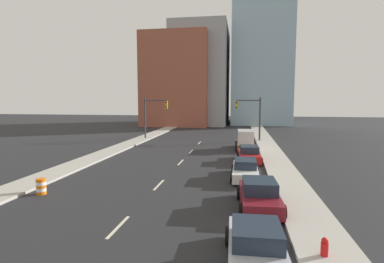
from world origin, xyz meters
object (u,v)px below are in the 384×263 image
object	(u,v)px
traffic_signal_right	(253,113)
fire_hydrant	(324,249)
sedan_white	(245,170)
sedan_maroon	(259,195)
traffic_signal_left	(151,113)
sedan_red	(249,155)
traffic_barrel	(41,186)
box_truck_brown	(245,140)
sedan_silver	(256,247)

from	to	relation	value
traffic_signal_right	fire_hydrant	world-z (taller)	traffic_signal_right
traffic_signal_right	sedan_white	world-z (taller)	traffic_signal_right
traffic_signal_right	sedan_maroon	size ratio (longest dim) A/B	1.32
traffic_signal_left	sedan_red	size ratio (longest dim) A/B	1.32
traffic_barrel	box_truck_brown	size ratio (longest dim) A/B	0.18
traffic_barrel	sedan_silver	size ratio (longest dim) A/B	0.22
sedan_silver	traffic_signal_right	bearing A→B (deg)	86.57
fire_hydrant	sedan_maroon	bearing A→B (deg)	112.23
traffic_barrel	fire_hydrant	size ratio (longest dim) A/B	1.14
sedan_maroon	sedan_red	bearing A→B (deg)	88.17
traffic_signal_right	sedan_silver	world-z (taller)	traffic_signal_right
traffic_signal_right	sedan_maroon	distance (m)	25.65
sedan_white	sedan_red	bearing A→B (deg)	85.87
sedan_silver	traffic_barrel	bearing A→B (deg)	153.12
traffic_signal_left	sedan_maroon	world-z (taller)	traffic_signal_left
sedan_silver	sedan_red	size ratio (longest dim) A/B	0.98
sedan_silver	box_truck_brown	world-z (taller)	box_truck_brown
fire_hydrant	sedan_maroon	xyz separation A→B (m)	(-1.97, 4.81, 0.28)
traffic_barrel	fire_hydrant	distance (m)	15.52
sedan_maroon	sedan_white	xyz separation A→B (m)	(-0.64, 5.91, -0.05)
sedan_silver	box_truck_brown	size ratio (longest dim) A/B	0.81
traffic_signal_right	box_truck_brown	world-z (taller)	traffic_signal_right
traffic_signal_left	traffic_barrel	distance (m)	25.42
traffic_signal_right	box_truck_brown	distance (m)	7.49
traffic_signal_right	box_truck_brown	size ratio (longest dim) A/B	1.10
traffic_signal_left	sedan_red	bearing A→B (deg)	-45.60
traffic_barrel	box_truck_brown	bearing A→B (deg)	56.24
fire_hydrant	sedan_red	distance (m)	16.81
fire_hydrant	sedan_white	world-z (taller)	sedan_white
traffic_signal_right	box_truck_brown	bearing A→B (deg)	-98.41
traffic_barrel	sedan_white	distance (m)	13.31
sedan_silver	sedan_red	bearing A→B (deg)	87.66
traffic_signal_left	sedan_silver	xyz separation A→B (m)	(13.12, -30.97, -3.12)
sedan_red	sedan_maroon	bearing A→B (deg)	-91.58
traffic_signal_left	sedan_red	world-z (taller)	traffic_signal_left
traffic_signal_left	fire_hydrant	bearing A→B (deg)	-62.88
sedan_silver	sedan_white	bearing A→B (deg)	89.47
sedan_red	sedan_silver	bearing A→B (deg)	-93.27
traffic_barrel	sedan_red	xyz separation A→B (m)	(12.49, 11.58, 0.18)
sedan_red	fire_hydrant	bearing A→B (deg)	-85.15
sedan_maroon	box_truck_brown	world-z (taller)	box_truck_brown
sedan_maroon	box_truck_brown	distance (m)	18.57
sedan_white	sedan_red	distance (m)	5.95
traffic_signal_right	sedan_maroon	world-z (taller)	traffic_signal_right
fire_hydrant	box_truck_brown	world-z (taller)	box_truck_brown
traffic_signal_left	sedan_red	distance (m)	19.30
box_truck_brown	traffic_signal_left	bearing A→B (deg)	150.58
traffic_signal_right	traffic_barrel	xyz separation A→B (m)	(-13.24, -25.19, -3.30)
traffic_signal_right	sedan_silver	bearing A→B (deg)	-91.79
sedan_maroon	box_truck_brown	xyz separation A→B (m)	(-0.47, 18.56, 0.34)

